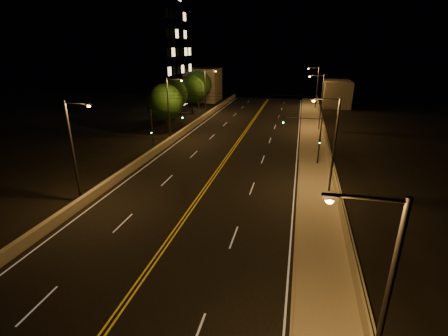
% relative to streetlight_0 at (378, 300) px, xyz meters
% --- Properties ---
extents(road, '(18.00, 120.00, 0.02)m').
position_rel_streetlight_0_xyz_m(road, '(-11.52, 20.15, -5.22)').
color(road, black).
rests_on(road, ground).
extents(sidewalk, '(3.60, 120.00, 0.30)m').
position_rel_streetlight_0_xyz_m(sidewalk, '(-0.72, 20.15, -5.08)').
color(sidewalk, gray).
rests_on(sidewalk, ground).
extents(curb, '(0.14, 120.00, 0.15)m').
position_rel_streetlight_0_xyz_m(curb, '(-2.59, 20.15, -5.16)').
color(curb, gray).
rests_on(curb, ground).
extents(parapet_wall, '(0.30, 120.00, 1.00)m').
position_rel_streetlight_0_xyz_m(parapet_wall, '(0.93, 20.15, -4.43)').
color(parapet_wall, '#A4A088').
rests_on(parapet_wall, sidewalk).
extents(jersey_barrier, '(0.45, 120.00, 0.87)m').
position_rel_streetlight_0_xyz_m(jersey_barrier, '(-20.93, 20.15, -4.80)').
color(jersey_barrier, '#A4A088').
rests_on(jersey_barrier, ground).
extents(distant_building_right, '(6.00, 10.00, 5.83)m').
position_rel_streetlight_0_xyz_m(distant_building_right, '(4.98, 71.47, -2.31)').
color(distant_building_right, gray).
rests_on(distant_building_right, ground).
extents(distant_building_left, '(8.00, 8.00, 8.11)m').
position_rel_streetlight_0_xyz_m(distant_building_left, '(-27.52, 71.87, -1.17)').
color(distant_building_left, gray).
rests_on(distant_building_left, ground).
extents(parapet_rail, '(0.06, 120.00, 0.06)m').
position_rel_streetlight_0_xyz_m(parapet_rail, '(0.93, 20.15, -3.90)').
color(parapet_rail, black).
rests_on(parapet_rail, parapet_wall).
extents(lane_markings, '(17.32, 116.00, 0.00)m').
position_rel_streetlight_0_xyz_m(lane_markings, '(-11.52, 20.08, -5.21)').
color(lane_markings, silver).
rests_on(lane_markings, road).
extents(streetlight_0, '(2.55, 0.28, 9.05)m').
position_rel_streetlight_0_xyz_m(streetlight_0, '(0.00, 0.00, 0.00)').
color(streetlight_0, '#2D2D33').
rests_on(streetlight_0, ground).
extents(streetlight_1, '(2.55, 0.28, 9.05)m').
position_rel_streetlight_0_xyz_m(streetlight_1, '(0.00, 20.14, 0.00)').
color(streetlight_1, '#2D2D33').
rests_on(streetlight_1, ground).
extents(streetlight_2, '(2.55, 0.28, 9.05)m').
position_rel_streetlight_0_xyz_m(streetlight_2, '(0.00, 45.51, 0.00)').
color(streetlight_2, '#2D2D33').
rests_on(streetlight_2, ground).
extents(streetlight_3, '(2.55, 0.28, 9.05)m').
position_rel_streetlight_0_xyz_m(streetlight_3, '(0.00, 66.00, 0.00)').
color(streetlight_3, '#2D2D33').
rests_on(streetlight_3, ground).
extents(streetlight_4, '(2.55, 0.28, 9.05)m').
position_rel_streetlight_0_xyz_m(streetlight_4, '(-21.44, 13.35, 0.00)').
color(streetlight_4, '#2D2D33').
rests_on(streetlight_4, ground).
extents(streetlight_5, '(2.55, 0.28, 9.05)m').
position_rel_streetlight_0_xyz_m(streetlight_5, '(-21.44, 34.69, 0.00)').
color(streetlight_5, '#2D2D33').
rests_on(streetlight_5, ground).
extents(streetlight_6, '(2.55, 0.28, 9.05)m').
position_rel_streetlight_0_xyz_m(streetlight_6, '(-21.44, 53.72, 0.00)').
color(streetlight_6, '#2D2D33').
rests_on(streetlight_6, ground).
extents(traffic_signal_right, '(5.11, 0.31, 5.75)m').
position_rel_streetlight_0_xyz_m(traffic_signal_right, '(-1.56, 27.99, -1.56)').
color(traffic_signal_right, '#2D2D33').
rests_on(traffic_signal_right, ground).
extents(traffic_signal_left, '(5.11, 0.31, 5.75)m').
position_rel_streetlight_0_xyz_m(traffic_signal_left, '(-20.28, 27.99, -1.56)').
color(traffic_signal_left, '#2D2D33').
rests_on(traffic_signal_left, ground).
extents(overhead_wires, '(22.00, 0.03, 0.83)m').
position_rel_streetlight_0_xyz_m(overhead_wires, '(-11.52, 29.65, 2.17)').
color(overhead_wires, black).
extents(building_tower, '(24.00, 15.00, 28.92)m').
position_rel_streetlight_0_xyz_m(building_tower, '(-39.67, 56.37, 8.66)').
color(building_tower, gray).
rests_on(building_tower, ground).
extents(tree_0, '(5.77, 5.77, 7.82)m').
position_rel_streetlight_0_xyz_m(tree_0, '(-23.86, 38.27, -0.30)').
color(tree_0, black).
rests_on(tree_0, ground).
extents(tree_1, '(5.60, 5.60, 7.59)m').
position_rel_streetlight_0_xyz_m(tree_1, '(-26.31, 47.88, -0.45)').
color(tree_1, black).
rests_on(tree_1, ground).
extents(tree_2, '(5.71, 5.71, 7.73)m').
position_rel_streetlight_0_xyz_m(tree_2, '(-24.96, 54.75, -0.36)').
color(tree_2, black).
rests_on(tree_2, ground).
extents(tree_3, '(6.04, 6.04, 8.19)m').
position_rel_streetlight_0_xyz_m(tree_3, '(-25.68, 61.64, -0.07)').
color(tree_3, black).
rests_on(tree_3, ground).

